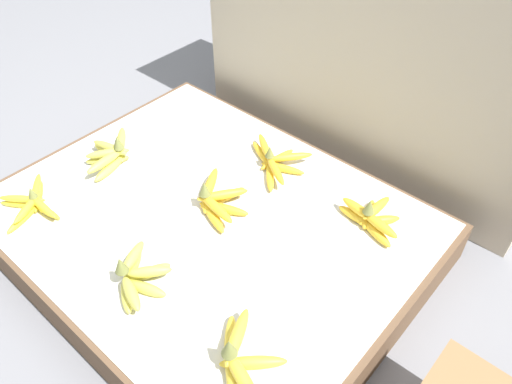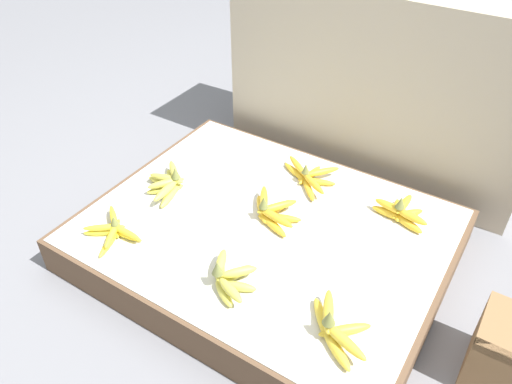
{
  "view_description": "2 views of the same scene",
  "coord_description": "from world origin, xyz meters",
  "px_view_note": "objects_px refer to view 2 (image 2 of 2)",
  "views": [
    {
      "loc": [
        0.79,
        -0.68,
        1.19
      ],
      "look_at": [
        0.08,
        0.13,
        0.19
      ],
      "focal_mm": 35.0,
      "sensor_mm": 36.0,
      "label": 1
    },
    {
      "loc": [
        0.67,
        -1.1,
        1.3
      ],
      "look_at": [
        -0.08,
        0.06,
        0.22
      ],
      "focal_mm": 35.0,
      "sensor_mm": 36.0,
      "label": 2
    }
  ],
  "objects_px": {
    "banana_bunch_front_left": "(114,230)",
    "banana_bunch_front_midleft": "(229,277)",
    "banana_bunch_front_midright": "(334,329)",
    "banana_bunch_middle_midleft": "(272,211)",
    "banana_bunch_back_midleft": "(309,177)",
    "banana_bunch_middle_left": "(168,183)",
    "banana_bunch_back_midright": "(401,212)"
  },
  "relations": [
    {
      "from": "banana_bunch_front_midleft",
      "to": "banana_bunch_back_midleft",
      "type": "distance_m",
      "value": 0.59
    },
    {
      "from": "banana_bunch_front_midleft",
      "to": "banana_bunch_back_midright",
      "type": "xyz_separation_m",
      "value": [
        0.33,
        0.57,
        -0.0
      ]
    },
    {
      "from": "banana_bunch_front_left",
      "to": "banana_bunch_front_midleft",
      "type": "xyz_separation_m",
      "value": [
        0.45,
        0.03,
        0.01
      ]
    },
    {
      "from": "banana_bunch_front_left",
      "to": "banana_bunch_front_midleft",
      "type": "distance_m",
      "value": 0.45
    },
    {
      "from": "banana_bunch_front_midright",
      "to": "banana_bunch_middle_midleft",
      "type": "height_order",
      "value": "banana_bunch_front_midright"
    },
    {
      "from": "banana_bunch_front_left",
      "to": "banana_bunch_front_midright",
      "type": "xyz_separation_m",
      "value": [
        0.8,
        0.03,
        0.01
      ]
    },
    {
      "from": "banana_bunch_middle_midleft",
      "to": "banana_bunch_front_midleft",
      "type": "bearing_deg",
      "value": -81.28
    },
    {
      "from": "banana_bunch_front_left",
      "to": "banana_bunch_middle_left",
      "type": "bearing_deg",
      "value": 91.77
    },
    {
      "from": "banana_bunch_front_midright",
      "to": "banana_bunch_middle_left",
      "type": "relative_size",
      "value": 0.97
    },
    {
      "from": "banana_bunch_front_left",
      "to": "banana_bunch_middle_midleft",
      "type": "distance_m",
      "value": 0.54
    },
    {
      "from": "banana_bunch_back_midright",
      "to": "banana_bunch_middle_midleft",
      "type": "bearing_deg",
      "value": -147.77
    },
    {
      "from": "banana_bunch_front_midleft",
      "to": "banana_bunch_back_midleft",
      "type": "bearing_deg",
      "value": 93.84
    },
    {
      "from": "banana_bunch_front_left",
      "to": "banana_bunch_back_midright",
      "type": "height_order",
      "value": "banana_bunch_back_midright"
    },
    {
      "from": "banana_bunch_front_left",
      "to": "banana_bunch_front_midright",
      "type": "height_order",
      "value": "banana_bunch_front_midright"
    },
    {
      "from": "banana_bunch_middle_left",
      "to": "banana_bunch_middle_midleft",
      "type": "distance_m",
      "value": 0.42
    },
    {
      "from": "banana_bunch_middle_left",
      "to": "banana_bunch_back_midleft",
      "type": "bearing_deg",
      "value": 37.82
    },
    {
      "from": "banana_bunch_front_midright",
      "to": "banana_bunch_middle_midleft",
      "type": "xyz_separation_m",
      "value": [
        -0.4,
        0.33,
        -0.0
      ]
    },
    {
      "from": "banana_bunch_front_midright",
      "to": "banana_bunch_middle_left",
      "type": "bearing_deg",
      "value": 162.18
    },
    {
      "from": "banana_bunch_front_midright",
      "to": "banana_bunch_back_midright",
      "type": "xyz_separation_m",
      "value": [
        -0.02,
        0.57,
        -0.0
      ]
    },
    {
      "from": "banana_bunch_front_left",
      "to": "banana_bunch_middle_left",
      "type": "height_order",
      "value": "banana_bunch_middle_left"
    },
    {
      "from": "banana_bunch_front_left",
      "to": "banana_bunch_middle_left",
      "type": "distance_m",
      "value": 0.29
    },
    {
      "from": "banana_bunch_front_midleft",
      "to": "banana_bunch_back_midright",
      "type": "height_order",
      "value": "banana_bunch_front_midleft"
    },
    {
      "from": "banana_bunch_middle_midleft",
      "to": "banana_bunch_back_midright",
      "type": "relative_size",
      "value": 1.06
    },
    {
      "from": "banana_bunch_front_midleft",
      "to": "banana_bunch_front_midright",
      "type": "height_order",
      "value": "banana_bunch_front_midright"
    },
    {
      "from": "banana_bunch_back_midleft",
      "to": "banana_bunch_back_midright",
      "type": "bearing_deg",
      "value": -2.53
    },
    {
      "from": "banana_bunch_middle_left",
      "to": "banana_bunch_back_midleft",
      "type": "xyz_separation_m",
      "value": [
        0.42,
        0.33,
        -0.01
      ]
    },
    {
      "from": "banana_bunch_back_midleft",
      "to": "banana_bunch_front_midleft",
      "type": "bearing_deg",
      "value": -86.16
    },
    {
      "from": "banana_bunch_middle_midleft",
      "to": "banana_bunch_back_midleft",
      "type": "distance_m",
      "value": 0.26
    },
    {
      "from": "banana_bunch_middle_left",
      "to": "banana_bunch_back_midright",
      "type": "bearing_deg",
      "value": 21.43
    },
    {
      "from": "banana_bunch_front_left",
      "to": "banana_bunch_front_midleft",
      "type": "relative_size",
      "value": 1.11
    },
    {
      "from": "banana_bunch_front_midleft",
      "to": "banana_bunch_middle_midleft",
      "type": "height_order",
      "value": "banana_bunch_front_midleft"
    },
    {
      "from": "banana_bunch_middle_left",
      "to": "banana_bunch_front_midleft",
      "type": "bearing_deg",
      "value": -29.69
    }
  ]
}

